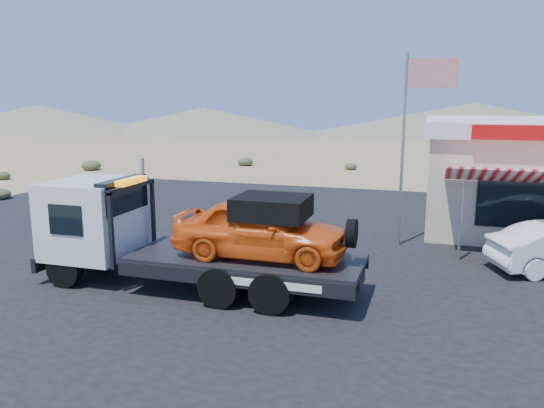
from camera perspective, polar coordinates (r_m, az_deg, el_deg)
The scene contains 6 objects.
ground at distance 14.54m, azimuth -6.87°, elevation -7.52°, with size 120.00×120.00×0.00m, color olive.
asphalt_lot at distance 16.64m, azimuth 3.71°, elevation -4.99°, with size 32.00×24.00×0.02m, color black.
tow_truck at distance 13.24m, azimuth -8.92°, elevation -2.93°, with size 8.04×2.38×2.69m.
flagpole at distance 17.09m, azimuth 14.77°, elevation 7.88°, with size 1.55×0.10×6.00m.
desert_scrub at distance 30.65m, azimuth -26.26°, elevation 1.90°, with size 24.20×30.81×0.69m.
distant_hills at distance 69.49m, azimuth 4.36°, elevation 8.93°, with size 126.00×48.00×4.20m.
Camera 1 is at (5.68, -12.55, 4.66)m, focal length 35.00 mm.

